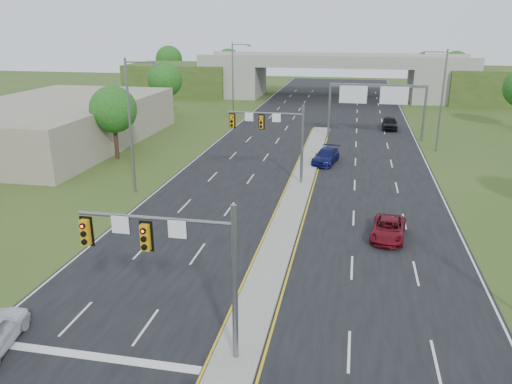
{
  "coord_description": "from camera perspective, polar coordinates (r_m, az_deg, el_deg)",
  "views": [
    {
      "loc": [
        4.29,
        -17.25,
        13.52
      ],
      "look_at": [
        -1.76,
        13.26,
        3.0
      ],
      "focal_mm": 35.0,
      "sensor_mm": 36.0,
      "label": 1
    }
  ],
  "objects": [
    {
      "name": "lightpole_l_far",
      "position": [
        74.72,
        -2.52,
        12.97
      ],
      "size": [
        2.85,
        0.25,
        11.0
      ],
      "color": "slate",
      "rests_on": "ground"
    },
    {
      "name": "tree_back_b",
      "position": [
        115.07,
        -3.15,
        14.66
      ],
      "size": [
        5.6,
        5.6,
        8.32
      ],
      "color": "#382316",
      "rests_on": "ground"
    },
    {
      "name": "lane_markings",
      "position": [
        48.34,
        4.96,
        2.4
      ],
      "size": [
        23.72,
        160.0,
        0.01
      ],
      "color": "gold",
      "rests_on": "road"
    },
    {
      "name": "ground",
      "position": [
        22.33,
        -2.31,
        -18.59
      ],
      "size": [
        240.0,
        240.0,
        0.0
      ],
      "primitive_type": "plane",
      "color": "#334B1A",
      "rests_on": "ground"
    },
    {
      "name": "overpass",
      "position": [
        97.85,
        8.86,
        12.62
      ],
      "size": [
        80.0,
        14.0,
        8.1
      ],
      "color": "gray",
      "rests_on": "ground"
    },
    {
      "name": "car_far_b",
      "position": [
        51.29,
        8.0,
        4.09
      ],
      "size": [
        2.9,
        5.32,
        1.46
      ],
      "primitive_type": "imported",
      "rotation": [
        0.0,
        0.0,
        -0.18
      ],
      "color": "#0B1045",
      "rests_on": "road"
    },
    {
      "name": "signal_mast_near",
      "position": [
        20.37,
        -8.79,
        -7.12
      ],
      "size": [
        6.62,
        0.6,
        7.0
      ],
      "color": "slate",
      "rests_on": "ground"
    },
    {
      "name": "tree_back_c",
      "position": [
        113.26,
        21.82,
        13.34
      ],
      "size": [
        5.6,
        5.6,
        8.32
      ],
      "color": "#382316",
      "rests_on": "ground"
    },
    {
      "name": "commercial_building",
      "position": [
        63.46,
        -21.9,
        7.35
      ],
      "size": [
        18.0,
        30.0,
        5.0
      ],
      "primitive_type": "cube",
      "color": "gray",
      "rests_on": "ground"
    },
    {
      "name": "lightpole_r_far",
      "position": [
        58.42,
        20.32,
        10.26
      ],
      "size": [
        2.85,
        0.25,
        11.0
      ],
      "color": "slate",
      "rests_on": "ground"
    },
    {
      "name": "car_far_c",
      "position": [
        70.06,
        15.05,
        7.63
      ],
      "size": [
        2.07,
        4.9,
        1.65
      ],
      "primitive_type": "imported",
      "rotation": [
        0.0,
        0.0,
        -0.02
      ],
      "color": "black",
      "rests_on": "road"
    },
    {
      "name": "road",
      "position": [
        54.13,
        6.33,
        4.12
      ],
      "size": [
        24.0,
        160.0,
        0.02
      ],
      "primitive_type": "cube",
      "color": "black",
      "rests_on": "ground"
    },
    {
      "name": "tree_l_mid",
      "position": [
        78.0,
        -10.37,
        12.49
      ],
      "size": [
        5.2,
        5.2,
        8.12
      ],
      "color": "#382316",
      "rests_on": "ground"
    },
    {
      "name": "sign_gantry",
      "position": [
        62.76,
        13.53,
        10.6
      ],
      "size": [
        11.58,
        0.44,
        6.67
      ],
      "color": "slate",
      "rests_on": "ground"
    },
    {
      "name": "car_far_a",
      "position": [
        34.19,
        14.89,
        -4.09
      ],
      "size": [
        2.62,
        4.75,
        1.26
      ],
      "primitive_type": "imported",
      "rotation": [
        0.0,
        0.0,
        -0.12
      ],
      "color": "maroon",
      "rests_on": "road"
    },
    {
      "name": "tree_l_near",
      "position": [
        53.77,
        -16.0,
        9.05
      ],
      "size": [
        4.8,
        4.8,
        7.6
      ],
      "color": "#382316",
      "rests_on": "ground"
    },
    {
      "name": "tree_back_a",
      "position": [
        119.26,
        -9.91,
        14.72
      ],
      "size": [
        6.0,
        6.0,
        8.85
      ],
      "color": "#382316",
      "rests_on": "ground"
    },
    {
      "name": "signal_mast_far",
      "position": [
        43.57,
        2.35,
        7.03
      ],
      "size": [
        6.62,
        0.6,
        7.0
      ],
      "color": "slate",
      "rests_on": "ground"
    },
    {
      "name": "median",
      "position": [
        42.64,
        4.87,
        0.27
      ],
      "size": [
        2.0,
        54.0,
        0.16
      ],
      "primitive_type": "cube",
      "color": "gray",
      "rests_on": "road"
    },
    {
      "name": "lightpole_l_mid",
      "position": [
        41.85,
        -13.97,
        7.93
      ],
      "size": [
        2.85,
        0.25,
        11.0
      ],
      "color": "slate",
      "rests_on": "ground"
    }
  ]
}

